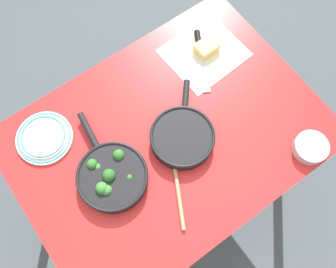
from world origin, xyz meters
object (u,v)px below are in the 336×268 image
Objects in this scene: skillet_eggs at (182,137)px; dinner_plate_stack at (44,137)px; skillet_broccoli at (112,176)px; grater_knife at (200,52)px; wooden_spoon at (175,171)px; prep_bowl_steel at (310,148)px; cheese_block at (207,48)px.

skillet_eggs reaches higher than dinner_plate_stack.
skillet_eggs is (-0.29, 0.03, -0.00)m from skillet_broccoli.
skillet_broccoli reaches higher than grater_knife.
prep_bowl_steel is at bearing -87.95° from wooden_spoon.
cheese_block is at bearing -62.52° from skillet_broccoli.
dinner_plate_stack is at bearing -38.28° from prep_bowl_steel.
skillet_eggs is 3.44× the size of cheese_block.
grater_knife is at bearing 176.34° from dinner_plate_stack.
skillet_broccoli reaches higher than dinner_plate_stack.
cheese_block reaches higher than dinner_plate_stack.
skillet_eggs reaches higher than grater_knife.
wooden_spoon is (0.09, 0.08, -0.02)m from skillet_eggs.
skillet_broccoli reaches higher than skillet_eggs.
dinner_plate_stack reaches higher than wooden_spoon.
skillet_broccoli is at bearing -27.16° from prep_bowl_steel.
dinner_plate_stack is at bearing -64.65° from grater_knife.
skillet_broccoli is 1.29× the size of wooden_spoon.
wooden_spoon is 3.52× the size of cheese_block.
wooden_spoon is 0.52m from cheese_block.
cheese_block reaches higher than grater_knife.
wooden_spoon is 0.50m from dinner_plate_stack.
wooden_spoon is 2.48× the size of prep_bowl_steel.
prep_bowl_steel is (-0.35, 0.30, -0.01)m from skillet_eggs.
grater_knife is 1.22× the size of dinner_plate_stack.
skillet_eggs reaches higher than cheese_block.
wooden_spoon is at bearing 129.67° from dinner_plate_stack.
dinner_plate_stack is (0.32, -0.38, 0.00)m from wooden_spoon.
skillet_broccoli is 0.61m from grater_knife.
skillet_eggs reaches higher than wooden_spoon.
wooden_spoon is (-0.20, 0.11, -0.02)m from skillet_broccoli.
grater_knife is 0.03m from cheese_block.
prep_bowl_steel is at bearing 36.40° from grater_knife.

